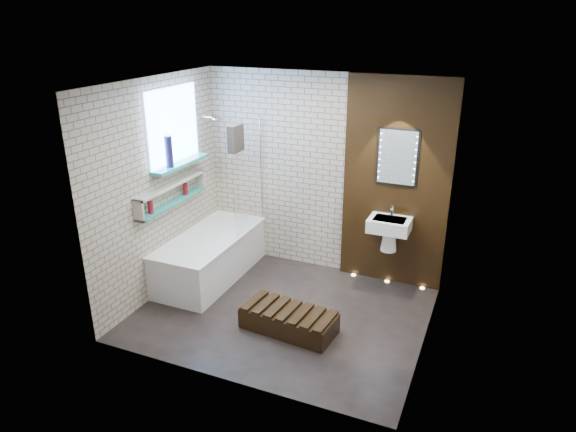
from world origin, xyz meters
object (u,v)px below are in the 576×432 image
at_px(bathtub, 211,256).
at_px(bath_screen, 248,177).
at_px(led_mirror, 397,157).
at_px(washbasin, 389,229).
at_px(walnut_step, 289,321).

distance_m(bathtub, bath_screen, 1.14).
bearing_deg(bathtub, led_mirror, 19.78).
distance_m(washbasin, led_mirror, 0.88).
height_order(bathtub, washbasin, washbasin).
bearing_deg(led_mirror, washbasin, -90.00).
bearing_deg(washbasin, bathtub, -163.99).
distance_m(bathtub, walnut_step, 1.62).
bearing_deg(bathtub, bath_screen, 51.10).
relative_size(bathtub, walnut_step, 1.70).
bearing_deg(led_mirror, bath_screen, -169.34).
bearing_deg(bath_screen, walnut_step, -48.04).
bearing_deg(bathtub, washbasin, 16.01).
distance_m(bathtub, led_mirror, 2.68).
height_order(bath_screen, led_mirror, led_mirror).
bearing_deg(washbasin, led_mirror, 90.00).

